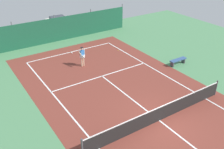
{
  "coord_description": "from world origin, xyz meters",
  "views": [
    {
      "loc": [
        -8.87,
        -8.49,
        9.57
      ],
      "look_at": [
        -0.12,
        4.83,
        0.9
      ],
      "focal_mm": 41.49,
      "sensor_mm": 36.0,
      "label": 1
    }
  ],
  "objects_px": {
    "tennis_player": "(82,55)",
    "parked_car": "(59,25)",
    "courtside_bench": "(178,60)",
    "tennis_ball_near_player": "(118,50)",
    "tennis_net": "(160,113)"
  },
  "relations": [
    {
      "from": "tennis_player",
      "to": "parked_car",
      "type": "distance_m",
      "value": 9.02
    },
    {
      "from": "tennis_player",
      "to": "tennis_ball_near_player",
      "type": "height_order",
      "value": "tennis_player"
    },
    {
      "from": "tennis_ball_near_player",
      "to": "parked_car",
      "type": "distance_m",
      "value": 8.24
    },
    {
      "from": "parked_car",
      "to": "tennis_player",
      "type": "bearing_deg",
      "value": -98.11
    },
    {
      "from": "parked_car",
      "to": "courtside_bench",
      "type": "xyz_separation_m",
      "value": [
        4.95,
        -12.95,
        -0.46
      ]
    },
    {
      "from": "courtside_bench",
      "to": "tennis_ball_near_player",
      "type": "bearing_deg",
      "value": 116.11
    },
    {
      "from": "tennis_net",
      "to": "tennis_ball_near_player",
      "type": "height_order",
      "value": "tennis_net"
    },
    {
      "from": "courtside_bench",
      "to": "tennis_player",
      "type": "bearing_deg",
      "value": 148.57
    },
    {
      "from": "tennis_player",
      "to": "courtside_bench",
      "type": "bearing_deg",
      "value": 135.98
    },
    {
      "from": "tennis_ball_near_player",
      "to": "courtside_bench",
      "type": "xyz_separation_m",
      "value": [
        2.51,
        -5.12,
        0.34
      ]
    },
    {
      "from": "tennis_player",
      "to": "tennis_ball_near_player",
      "type": "bearing_deg",
      "value": -179.05
    },
    {
      "from": "tennis_net",
      "to": "parked_car",
      "type": "distance_m",
      "value": 17.67
    },
    {
      "from": "tennis_net",
      "to": "tennis_player",
      "type": "distance_m",
      "value": 8.79
    },
    {
      "from": "tennis_player",
      "to": "courtside_bench",
      "type": "distance_m",
      "value": 7.89
    },
    {
      "from": "courtside_bench",
      "to": "parked_car",
      "type": "bearing_deg",
      "value": 110.91
    }
  ]
}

